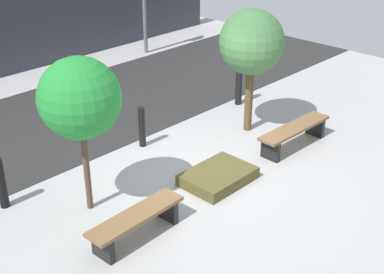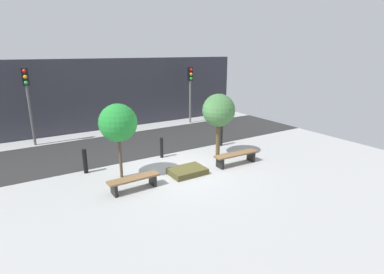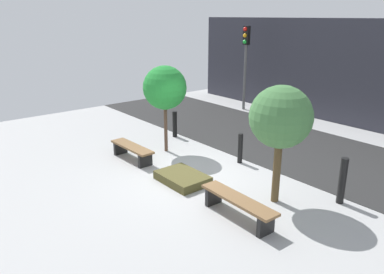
{
  "view_description": "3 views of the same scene",
  "coord_description": "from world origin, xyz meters",
  "px_view_note": "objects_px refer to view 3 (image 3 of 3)",
  "views": [
    {
      "loc": [
        -6.42,
        -5.87,
        5.09
      ],
      "look_at": [
        -0.23,
        0.07,
        0.84
      ],
      "focal_mm": 50.0,
      "sensor_mm": 36.0,
      "label": 1
    },
    {
      "loc": [
        -5.24,
        -9.07,
        4.36
      ],
      "look_at": [
        0.47,
        0.05,
        1.23
      ],
      "focal_mm": 28.0,
      "sensor_mm": 36.0,
      "label": 2
    },
    {
      "loc": [
        6.89,
        -5.68,
        4.05
      ],
      "look_at": [
        -0.42,
        0.28,
        0.96
      ],
      "focal_mm": 35.0,
      "sensor_mm": 36.0,
      "label": 3
    }
  ],
  "objects_px": {
    "planter_bed": "(182,178)",
    "bench_left": "(132,150)",
    "bench_right": "(238,204)",
    "traffic_light_west": "(246,53)",
    "bollard_left": "(240,148)",
    "bollard_far_left": "(175,124)",
    "bollard_center": "(342,181)",
    "tree_behind_left_bench": "(165,88)",
    "tree_behind_right_bench": "(281,118)"
  },
  "relations": [
    {
      "from": "planter_bed",
      "to": "tree_behind_right_bench",
      "type": "xyz_separation_m",
      "value": [
        2.13,
        1.01,
        1.85
      ]
    },
    {
      "from": "bench_right",
      "to": "bollard_center",
      "type": "bearing_deg",
      "value": 68.47
    },
    {
      "from": "bollard_left",
      "to": "bench_left",
      "type": "bearing_deg",
      "value": -133.06
    },
    {
      "from": "planter_bed",
      "to": "tree_behind_left_bench",
      "type": "xyz_separation_m",
      "value": [
        -2.13,
        1.01,
        1.88
      ]
    },
    {
      "from": "planter_bed",
      "to": "bollard_left",
      "type": "distance_m",
      "value": 2.11
    },
    {
      "from": "bench_right",
      "to": "bollard_far_left",
      "type": "bearing_deg",
      "value": 158.36
    },
    {
      "from": "bench_left",
      "to": "bollard_far_left",
      "type": "bearing_deg",
      "value": 111.53
    },
    {
      "from": "bollard_far_left",
      "to": "traffic_light_west",
      "type": "bearing_deg",
      "value": 104.65
    },
    {
      "from": "bollard_far_left",
      "to": "bollard_center",
      "type": "distance_m",
      "value": 6.24
    },
    {
      "from": "tree_behind_left_bench",
      "to": "planter_bed",
      "type": "bearing_deg",
      "value": -25.33
    },
    {
      "from": "bench_right",
      "to": "planter_bed",
      "type": "distance_m",
      "value": 2.15
    },
    {
      "from": "tree_behind_left_bench",
      "to": "bench_right",
      "type": "bearing_deg",
      "value": -15.83
    },
    {
      "from": "bollard_far_left",
      "to": "tree_behind_right_bench",
      "type": "bearing_deg",
      "value": -11.55
    },
    {
      "from": "planter_bed",
      "to": "bench_right",
      "type": "bearing_deg",
      "value": -5.36
    },
    {
      "from": "planter_bed",
      "to": "traffic_light_west",
      "type": "xyz_separation_m",
      "value": [
        -4.36,
        6.84,
        2.39
      ]
    },
    {
      "from": "bollard_center",
      "to": "bollard_left",
      "type": "bearing_deg",
      "value": 180.0
    },
    {
      "from": "planter_bed",
      "to": "bollard_far_left",
      "type": "bearing_deg",
      "value": 146.27
    },
    {
      "from": "bench_left",
      "to": "bollard_center",
      "type": "height_order",
      "value": "bollard_center"
    },
    {
      "from": "tree_behind_right_bench",
      "to": "tree_behind_left_bench",
      "type": "bearing_deg",
      "value": -180.0
    },
    {
      "from": "tree_behind_left_bench",
      "to": "traffic_light_west",
      "type": "distance_m",
      "value": 6.27
    },
    {
      "from": "bench_left",
      "to": "bollard_far_left",
      "type": "distance_m",
      "value": 2.49
    },
    {
      "from": "tree_behind_right_bench",
      "to": "bollard_far_left",
      "type": "relative_size",
      "value": 2.95
    },
    {
      "from": "bench_right",
      "to": "bollard_far_left",
      "type": "height_order",
      "value": "bollard_far_left"
    },
    {
      "from": "bollard_center",
      "to": "traffic_light_west",
      "type": "height_order",
      "value": "traffic_light_west"
    },
    {
      "from": "bench_left",
      "to": "planter_bed",
      "type": "relative_size",
      "value": 1.32
    },
    {
      "from": "tree_behind_right_bench",
      "to": "traffic_light_west",
      "type": "xyz_separation_m",
      "value": [
        -6.5,
        5.83,
        0.53
      ]
    },
    {
      "from": "planter_bed",
      "to": "bench_left",
      "type": "bearing_deg",
      "value": -174.64
    },
    {
      "from": "bench_left",
      "to": "bollard_center",
      "type": "bearing_deg",
      "value": 21.64
    },
    {
      "from": "planter_bed",
      "to": "tree_behind_left_bench",
      "type": "distance_m",
      "value": 3.02
    },
    {
      "from": "bench_left",
      "to": "traffic_light_west",
      "type": "xyz_separation_m",
      "value": [
        -2.23,
        7.04,
        2.18
      ]
    },
    {
      "from": "bollard_left",
      "to": "traffic_light_west",
      "type": "bearing_deg",
      "value": 132.5
    },
    {
      "from": "bench_left",
      "to": "traffic_light_west",
      "type": "bearing_deg",
      "value": 105.73
    },
    {
      "from": "tree_behind_right_bench",
      "to": "bollard_center",
      "type": "bearing_deg",
      "value": 47.4
    },
    {
      "from": "bollard_center",
      "to": "bench_right",
      "type": "bearing_deg",
      "value": -113.38
    },
    {
      "from": "bench_right",
      "to": "traffic_light_west",
      "type": "distance_m",
      "value": 9.82
    },
    {
      "from": "bench_left",
      "to": "tree_behind_right_bench",
      "type": "relative_size",
      "value": 0.64
    },
    {
      "from": "traffic_light_west",
      "to": "bollard_left",
      "type": "bearing_deg",
      "value": -47.5
    },
    {
      "from": "bollard_center",
      "to": "bench_left",
      "type": "bearing_deg",
      "value": -156.51
    },
    {
      "from": "bollard_far_left",
      "to": "bollard_center",
      "type": "bearing_deg",
      "value": 0.0
    },
    {
      "from": "bench_left",
      "to": "bollard_left",
      "type": "distance_m",
      "value": 3.13
    },
    {
      "from": "bollard_left",
      "to": "planter_bed",
      "type": "bearing_deg",
      "value": -90.0
    },
    {
      "from": "bench_right",
      "to": "traffic_light_west",
      "type": "bearing_deg",
      "value": 134.53
    },
    {
      "from": "planter_bed",
      "to": "tree_behind_left_bench",
      "type": "relative_size",
      "value": 0.49
    },
    {
      "from": "tree_behind_right_bench",
      "to": "bollard_far_left",
      "type": "xyz_separation_m",
      "value": [
        -5.25,
        1.07,
        -1.51
      ]
    },
    {
      "from": "planter_bed",
      "to": "bollard_left",
      "type": "bearing_deg",
      "value": 90.0
    },
    {
      "from": "bench_left",
      "to": "tree_behind_right_bench",
      "type": "xyz_separation_m",
      "value": [
        4.27,
        1.21,
        1.65
      ]
    },
    {
      "from": "bollard_center",
      "to": "tree_behind_left_bench",
      "type": "bearing_deg",
      "value": -168.45
    },
    {
      "from": "tree_behind_left_bench",
      "to": "bollard_left",
      "type": "height_order",
      "value": "tree_behind_left_bench"
    },
    {
      "from": "bench_left",
      "to": "bollard_left",
      "type": "relative_size",
      "value": 1.97
    },
    {
      "from": "bench_right",
      "to": "planter_bed",
      "type": "bearing_deg",
      "value": 176.49
    }
  ]
}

